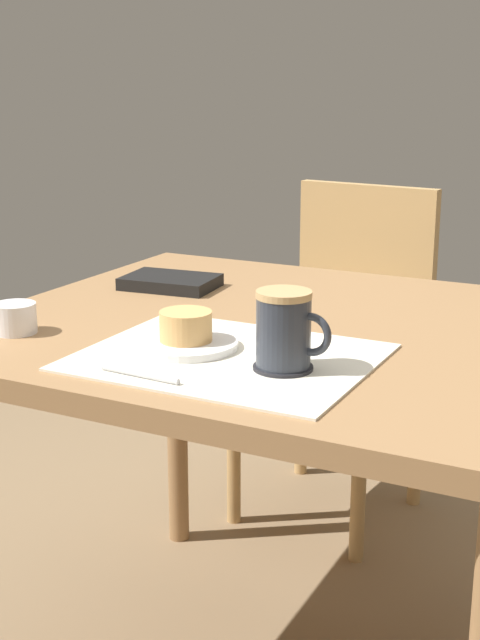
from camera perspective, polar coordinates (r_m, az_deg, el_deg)
The scene contains 10 objects.
dining_table at distance 1.55m, azimuth 2.68°, elevation -3.04°, with size 1.02×0.89×0.72m.
wooden_chair at distance 2.33m, azimuth 6.60°, elevation -0.83°, with size 0.46×0.46×0.85m.
placemat at distance 1.34m, azimuth -0.78°, elevation -2.39°, with size 0.43×0.35×0.00m, color silver.
pastry_plate at distance 1.38m, azimuth -3.47°, elevation -1.55°, with size 0.16×0.16×0.01m, color white.
pastry at distance 1.37m, azimuth -3.49°, elevation -0.38°, with size 0.08×0.08×0.05m, color #E0A860.
coffee_coaster at distance 1.28m, azimuth 2.77°, elevation -3.04°, with size 0.09×0.09×0.01m, color #232328.
coffee_mug at distance 1.26m, azimuth 2.91°, elevation -0.58°, with size 0.11×0.08×0.11m.
teaspoon at distance 1.25m, azimuth -6.43°, elevation -3.46°, with size 0.01×0.01×0.13m, color silver.
sugar_bowl at distance 1.51m, azimuth -14.19°, elevation 0.11°, with size 0.07×0.07×0.05m, color white.
small_book at distance 1.78m, azimuth -4.48°, elevation 2.44°, with size 0.18×0.12×0.02m, color black.
Camera 1 is at (0.60, -1.34, 1.13)m, focal length 50.00 mm.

